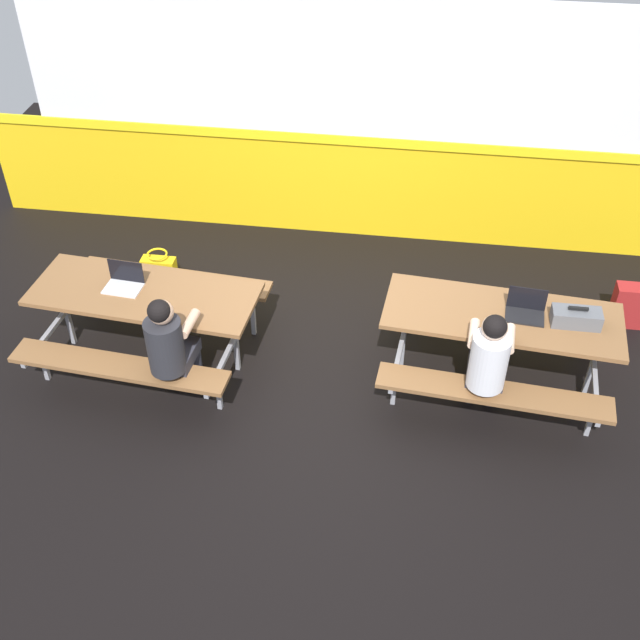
{
  "coord_description": "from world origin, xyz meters",
  "views": [
    {
      "loc": [
        0.73,
        -5.29,
        4.87
      ],
      "look_at": [
        0.0,
        -0.09,
        0.55
      ],
      "focal_mm": 43.94,
      "sensor_mm": 36.0,
      "label": 1
    }
  ],
  "objects_px": {
    "picnic_table_left": "(146,307)",
    "laptop_silver": "(124,282)",
    "picnic_table_right": "(500,329)",
    "toolbox_grey": "(576,317)",
    "laptop_dark": "(525,310)",
    "student_nearer": "(170,344)",
    "backpack_dark": "(628,305)",
    "student_further": "(488,359)",
    "tote_bag_bright": "(160,273)"
  },
  "relations": [
    {
      "from": "picnic_table_left",
      "to": "tote_bag_bright",
      "type": "bearing_deg",
      "value": 103.08
    },
    {
      "from": "student_nearer",
      "to": "laptop_dark",
      "type": "xyz_separation_m",
      "value": [
        2.86,
        0.74,
        0.08
      ]
    },
    {
      "from": "laptop_silver",
      "to": "toolbox_grey",
      "type": "height_order",
      "value": "laptop_silver"
    },
    {
      "from": "laptop_silver",
      "to": "laptop_dark",
      "type": "height_order",
      "value": "same"
    },
    {
      "from": "picnic_table_left",
      "to": "toolbox_grey",
      "type": "bearing_deg",
      "value": 1.19
    },
    {
      "from": "laptop_dark",
      "to": "toolbox_grey",
      "type": "relative_size",
      "value": 0.84
    },
    {
      "from": "student_further",
      "to": "backpack_dark",
      "type": "xyz_separation_m",
      "value": [
        1.43,
        1.52,
        -0.49
      ]
    },
    {
      "from": "backpack_dark",
      "to": "student_nearer",
      "type": "bearing_deg",
      "value": -156.96
    },
    {
      "from": "student_nearer",
      "to": "student_further",
      "type": "relative_size",
      "value": 1.0
    },
    {
      "from": "student_nearer",
      "to": "laptop_silver",
      "type": "height_order",
      "value": "student_nearer"
    },
    {
      "from": "picnic_table_left",
      "to": "backpack_dark",
      "type": "xyz_separation_m",
      "value": [
        4.39,
        1.1,
        -0.36
      ]
    },
    {
      "from": "student_further",
      "to": "picnic_table_left",
      "type": "bearing_deg",
      "value": 171.88
    },
    {
      "from": "student_further",
      "to": "toolbox_grey",
      "type": "height_order",
      "value": "student_further"
    },
    {
      "from": "student_nearer",
      "to": "tote_bag_bright",
      "type": "xyz_separation_m",
      "value": [
        -0.64,
        1.61,
        -0.51
      ]
    },
    {
      "from": "picnic_table_right",
      "to": "laptop_silver",
      "type": "bearing_deg",
      "value": -178.73
    },
    {
      "from": "tote_bag_bright",
      "to": "student_nearer",
      "type": "bearing_deg",
      "value": -68.23
    },
    {
      "from": "picnic_table_right",
      "to": "toolbox_grey",
      "type": "distance_m",
      "value": 0.63
    },
    {
      "from": "student_nearer",
      "to": "student_further",
      "type": "xyz_separation_m",
      "value": [
        2.55,
        0.17,
        0.0
      ]
    },
    {
      "from": "laptop_silver",
      "to": "picnic_table_left",
      "type": "bearing_deg",
      "value": -16.08
    },
    {
      "from": "picnic_table_left",
      "to": "laptop_silver",
      "type": "distance_m",
      "value": 0.29
    },
    {
      "from": "student_nearer",
      "to": "laptop_silver",
      "type": "relative_size",
      "value": 3.58
    },
    {
      "from": "student_nearer",
      "to": "laptop_dark",
      "type": "relative_size",
      "value": 3.58
    },
    {
      "from": "picnic_table_left",
      "to": "picnic_table_right",
      "type": "xyz_separation_m",
      "value": [
        3.09,
        0.13,
        0.0
      ]
    },
    {
      "from": "toolbox_grey",
      "to": "backpack_dark",
      "type": "relative_size",
      "value": 0.91
    },
    {
      "from": "backpack_dark",
      "to": "tote_bag_bright",
      "type": "xyz_separation_m",
      "value": [
        -4.62,
        -0.08,
        -0.02
      ]
    },
    {
      "from": "laptop_silver",
      "to": "toolbox_grey",
      "type": "bearing_deg",
      "value": 0.34
    },
    {
      "from": "toolbox_grey",
      "to": "tote_bag_bright",
      "type": "distance_m",
      "value": 4.06
    },
    {
      "from": "picnic_table_left",
      "to": "laptop_dark",
      "type": "bearing_deg",
      "value": 2.59
    },
    {
      "from": "picnic_table_right",
      "to": "toolbox_grey",
      "type": "height_order",
      "value": "toolbox_grey"
    },
    {
      "from": "laptop_silver",
      "to": "backpack_dark",
      "type": "xyz_separation_m",
      "value": [
        4.57,
        1.05,
        -0.57
      ]
    },
    {
      "from": "laptop_dark",
      "to": "toolbox_grey",
      "type": "height_order",
      "value": "laptop_dark"
    },
    {
      "from": "picnic_table_left",
      "to": "backpack_dark",
      "type": "distance_m",
      "value": 4.54
    },
    {
      "from": "picnic_table_right",
      "to": "backpack_dark",
      "type": "distance_m",
      "value": 1.66
    },
    {
      "from": "picnic_table_right",
      "to": "toolbox_grey",
      "type": "relative_size",
      "value": 5.1
    },
    {
      "from": "picnic_table_left",
      "to": "toolbox_grey",
      "type": "xyz_separation_m",
      "value": [
        3.67,
        0.08,
        0.23
      ]
    },
    {
      "from": "backpack_dark",
      "to": "picnic_table_right",
      "type": "bearing_deg",
      "value": -143.19
    },
    {
      "from": "laptop_dark",
      "to": "tote_bag_bright",
      "type": "bearing_deg",
      "value": 166.07
    },
    {
      "from": "picnic_table_left",
      "to": "toolbox_grey",
      "type": "distance_m",
      "value": 3.67
    },
    {
      "from": "laptop_dark",
      "to": "student_further",
      "type": "bearing_deg",
      "value": -118.51
    },
    {
      "from": "student_further",
      "to": "laptop_silver",
      "type": "xyz_separation_m",
      "value": [
        -3.14,
        0.48,
        0.08
      ]
    },
    {
      "from": "student_further",
      "to": "laptop_silver",
      "type": "height_order",
      "value": "student_further"
    },
    {
      "from": "laptop_silver",
      "to": "toolbox_grey",
      "type": "distance_m",
      "value": 3.85
    },
    {
      "from": "picnic_table_right",
      "to": "laptop_dark",
      "type": "height_order",
      "value": "laptop_dark"
    },
    {
      "from": "picnic_table_left",
      "to": "laptop_silver",
      "type": "bearing_deg",
      "value": 163.92
    },
    {
      "from": "student_further",
      "to": "laptop_dark",
      "type": "distance_m",
      "value": 0.65
    },
    {
      "from": "student_nearer",
      "to": "laptop_dark",
      "type": "distance_m",
      "value": 2.95
    },
    {
      "from": "student_further",
      "to": "laptop_dark",
      "type": "bearing_deg",
      "value": 61.49
    },
    {
      "from": "student_further",
      "to": "tote_bag_bright",
      "type": "height_order",
      "value": "student_further"
    },
    {
      "from": "laptop_silver",
      "to": "laptop_dark",
      "type": "distance_m",
      "value": 3.45
    },
    {
      "from": "picnic_table_left",
      "to": "picnic_table_right",
      "type": "bearing_deg",
      "value": 2.33
    }
  ]
}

